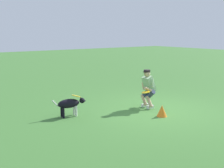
{
  "coord_description": "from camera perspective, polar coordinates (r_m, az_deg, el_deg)",
  "views": [
    {
      "loc": [
        6.5,
        6.3,
        2.54
      ],
      "look_at": [
        1.25,
        -0.82,
        0.9
      ],
      "focal_mm": 45.51,
      "sensor_mm": 36.0,
      "label": 1
    }
  ],
  "objects": [
    {
      "name": "frisbee_flying",
      "position": [
        8.69,
        -7.22,
        -2.4
      ],
      "size": [
        0.38,
        0.39,
        0.14
      ],
      "primitive_type": "cylinder",
      "rotation": [
        0.2,
        0.23,
        3.88
      ],
      "color": "yellow"
    },
    {
      "name": "training_cone",
      "position": [
        8.76,
        10.0,
        -5.33
      ],
      "size": [
        0.31,
        0.31,
        0.35
      ],
      "primitive_type": "cone",
      "color": "orange",
      "rests_on": "ground_plane"
    },
    {
      "name": "person",
      "position": [
        9.58,
        7.26,
        -0.67
      ],
      "size": [
        0.59,
        0.65,
        1.29
      ],
      "rotation": [
        0.0,
        0.0,
        -0.05
      ],
      "color": "silver",
      "rests_on": "ground_plane"
    },
    {
      "name": "ground_plane",
      "position": [
        9.4,
        9.17,
        -5.31
      ],
      "size": [
        60.0,
        60.0,
        0.0
      ],
      "primitive_type": "plane",
      "color": "#3E7332"
    },
    {
      "name": "dog",
      "position": [
        8.69,
        -8.4,
        -3.98
      ],
      "size": [
        1.09,
        0.37,
        0.57
      ],
      "rotation": [
        0.0,
        0.0,
        3.01
      ],
      "color": "black",
      "rests_on": "ground_plane"
    },
    {
      "name": "frisbee_held",
      "position": [
        9.23,
        6.78,
        -1.64
      ],
      "size": [
        0.28,
        0.28,
        0.09
      ],
      "primitive_type": "cylinder",
      "rotation": [
        -0.13,
        -0.14,
        3.15
      ],
      "color": "yellow",
      "rests_on": "person"
    }
  ]
}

